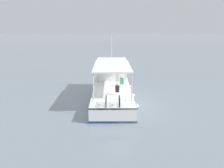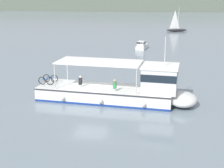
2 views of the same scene
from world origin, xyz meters
The scene contains 5 objects.
ground_plane centered at (0.00, 0.00, 0.00)m, with size 400.00×400.00×0.00m, color gray.
distant_shoreline centered at (0.00, 143.74, 2.62)m, with size 400.00×28.00×5.25m, color #606B5B.
ferry_main centered at (2.62, 0.58, 1.01)m, with size 13.02×4.67×5.32m.
sailboat_off_bow centered at (10.73, 51.76, 0.54)m, with size 5.00×2.58×5.40m.
motorboat_far_left centered at (3.42, 26.54, 0.54)m, with size 1.97×3.78×1.26m.
Camera 2 is at (4.37, -24.49, 8.44)m, focal length 52.75 mm.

